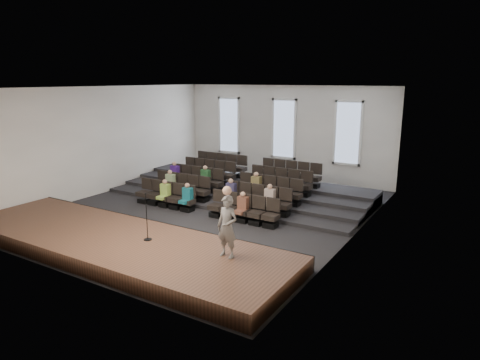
{
  "coord_description": "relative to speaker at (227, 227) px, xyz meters",
  "views": [
    {
      "loc": [
        9.88,
        -13.92,
        5.34
      ],
      "look_at": [
        1.15,
        0.5,
        1.33
      ],
      "focal_mm": 32.0,
      "sensor_mm": 36.0,
      "label": 1
    }
  ],
  "objects": [
    {
      "name": "ceiling",
      "position": [
        -3.84,
        4.61,
        3.63
      ],
      "size": [
        12.0,
        14.0,
        0.02
      ],
      "primitive_type": "cube",
      "color": "white",
      "rests_on": "ground"
    },
    {
      "name": "wall_front",
      "position": [
        -3.84,
        -2.41,
        1.12
      ],
      "size": [
        12.0,
        0.04,
        5.0
      ],
      "primitive_type": "cube",
      "color": "white",
      "rests_on": "ground"
    },
    {
      "name": "wall_back",
      "position": [
        -3.84,
        11.63,
        1.12
      ],
      "size": [
        12.0,
        0.04,
        5.0
      ],
      "primitive_type": "cube",
      "color": "white",
      "rests_on": "ground"
    },
    {
      "name": "stage",
      "position": [
        -3.84,
        -0.49,
        -1.13
      ],
      "size": [
        11.8,
        3.6,
        0.5
      ],
      "primitive_type": "cube",
      "color": "#513123",
      "rests_on": "ground"
    },
    {
      "name": "risers",
      "position": [
        -3.84,
        7.78,
        -1.18
      ],
      "size": [
        11.8,
        4.8,
        0.6
      ],
      "color": "black",
      "rests_on": "ground"
    },
    {
      "name": "stage_lip",
      "position": [
        -3.84,
        1.28,
        -1.13
      ],
      "size": [
        11.8,
        0.06,
        0.52
      ],
      "primitive_type": "cube",
      "color": "black",
      "rests_on": "ground"
    },
    {
      "name": "wall_left",
      "position": [
        -9.86,
        4.61,
        1.12
      ],
      "size": [
        0.04,
        14.0,
        5.0
      ],
      "primitive_type": "cube",
      "color": "white",
      "rests_on": "ground"
    },
    {
      "name": "speaker",
      "position": [
        0.0,
        0.0,
        0.0
      ],
      "size": [
        0.67,
        0.47,
        1.75
      ],
      "primitive_type": "imported",
      "rotation": [
        0.0,
        0.0,
        -0.09
      ],
      "color": "#605D5B",
      "rests_on": "stage"
    },
    {
      "name": "wall_right",
      "position": [
        2.18,
        4.61,
        1.12
      ],
      "size": [
        0.04,
        14.0,
        5.0
      ],
      "primitive_type": "cube",
      "color": "white",
      "rests_on": "ground"
    },
    {
      "name": "windows",
      "position": [
        -3.84,
        11.56,
        1.32
      ],
      "size": [
        8.44,
        0.1,
        3.24
      ],
      "color": "white",
      "rests_on": "wall_back"
    },
    {
      "name": "ground",
      "position": [
        -3.84,
        4.61,
        -1.38
      ],
      "size": [
        14.0,
        14.0,
        0.0
      ],
      "primitive_type": "plane",
      "color": "black",
      "rests_on": "ground"
    },
    {
      "name": "mic_stand",
      "position": [
        -2.8,
        -0.19,
        -0.43
      ],
      "size": [
        0.25,
        0.25,
        1.49
      ],
      "color": "black",
      "rests_on": "stage"
    },
    {
      "name": "audience",
      "position": [
        -4.18,
        5.06,
        -0.55
      ],
      "size": [
        6.05,
        2.64,
        1.1
      ],
      "color": "#A1C950",
      "rests_on": "seating_rows"
    },
    {
      "name": "seating_rows",
      "position": [
        -3.84,
        6.15,
        -0.7
      ],
      "size": [
        6.8,
        4.7,
        1.67
      ],
      "color": "black",
      "rests_on": "ground"
    }
  ]
}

